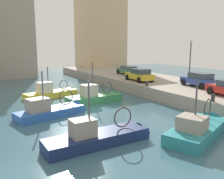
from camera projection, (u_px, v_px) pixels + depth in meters
name	position (u px, v px, depth m)	size (l,w,h in m)	color
water_surface	(90.00, 111.00, 19.74)	(80.00, 80.00, 0.00)	#386070
quay_wall	(190.00, 91.00, 25.25)	(9.00, 56.00, 1.20)	#9E9384
fishing_boat_green	(98.00, 100.00, 23.13)	(6.15, 2.30, 4.71)	#388951
fishing_boat_navy	(103.00, 141.00, 13.29)	(6.73, 1.90, 4.29)	navy
fishing_boat_teal	(200.00, 133.00, 14.56)	(6.53, 4.06, 4.40)	teal
fishing_boat_yellow	(54.00, 95.00, 25.46)	(6.53, 2.93, 3.97)	gold
fishing_boat_blue	(54.00, 113.00, 18.58)	(6.22, 3.05, 4.32)	#2D60B7
parked_car_yellow	(140.00, 75.00, 28.48)	(2.25, 4.26, 1.47)	gold
parked_car_green	(128.00, 70.00, 34.67)	(2.16, 4.43, 1.28)	#387547
parked_car_blue	(199.00, 80.00, 24.42)	(2.26, 4.13, 1.44)	#334C9E
mooring_bollard_mid	(213.00, 98.00, 17.94)	(0.28, 0.28, 0.55)	#2D2D33
mooring_bollard_north	(147.00, 84.00, 24.77)	(0.28, 0.28, 0.55)	#2D2D33
quay_streetlamp	(190.00, 54.00, 26.61)	(0.36, 0.36, 4.83)	#38383D
waterfront_building_west_mid	(9.00, 36.00, 40.48)	(7.66, 7.03, 13.79)	#A39384
waterfront_building_central	(100.00, 34.00, 49.66)	(8.98, 7.59, 15.53)	#D1B284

